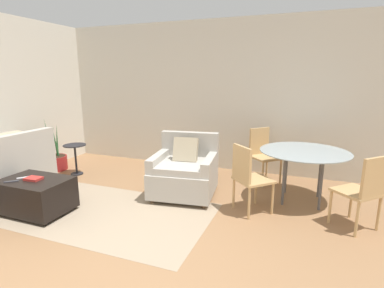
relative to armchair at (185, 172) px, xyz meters
name	(u,v)px	position (x,y,z in m)	size (l,w,h in m)	color
ground_plane	(115,275)	(0.13, -1.98, -0.35)	(20.00, 20.00, 0.00)	#936B47
wall_back	(221,97)	(0.13, 1.51, 1.02)	(12.00, 0.06, 2.75)	beige
area_rug	(102,212)	(-0.78, -0.95, -0.35)	(2.83, 1.58, 0.01)	gray
armchair	(185,172)	(0.00, 0.00, 0.00)	(1.01, 1.00, 0.90)	#B2ADA3
ottoman	(36,195)	(-1.57, -1.26, -0.11)	(0.86, 0.60, 0.45)	black
book_stack	(33,179)	(-1.57, -1.27, 0.12)	(0.21, 0.16, 0.03)	#B72D28
tv_remote_primary	(24,178)	(-1.75, -1.26, 0.11)	(0.13, 0.15, 0.01)	#B7B7BC
tv_remote_secondary	(11,181)	(-1.76, -1.42, 0.11)	(0.15, 0.14, 0.01)	#333338
potted_plant	(55,160)	(-2.78, 0.26, -0.17)	(0.44, 0.44, 1.01)	maroon
side_table	(75,154)	(-2.20, 0.18, 0.03)	(0.39, 0.39, 0.55)	black
dining_table	(304,156)	(1.64, 0.38, 0.31)	(1.21, 1.21, 0.73)	#99A8AD
dining_chair_near_left	(248,175)	(0.99, -0.28, 0.17)	(0.59, 0.59, 0.90)	tan
dining_chair_near_right	(364,188)	(2.30, -0.28, 0.17)	(0.59, 0.59, 0.90)	tan
dining_chair_far_left	(262,151)	(0.99, 1.03, 0.17)	(0.59, 0.59, 0.90)	tan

